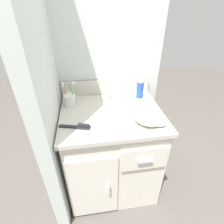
{
  "coord_description": "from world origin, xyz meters",
  "views": [
    {
      "loc": [
        -0.15,
        -1.02,
        1.43
      ],
      "look_at": [
        0.0,
        -0.03,
        0.79
      ],
      "focal_mm": 28.0,
      "sensor_mm": 36.0,
      "label": 1
    }
  ],
  "objects": [
    {
      "name": "shaving_cream_can",
      "position": [
        0.26,
        0.19,
        0.84
      ],
      "size": [
        0.05,
        0.05,
        0.15
      ],
      "color": "#234CB2",
      "rests_on": "vanity"
    },
    {
      "name": "vanity",
      "position": [
        -0.0,
        -0.0,
        0.4
      ],
      "size": [
        0.71,
        0.61,
        0.77
      ],
      "color": "silver",
      "rests_on": "ground_plane"
    },
    {
      "name": "wall_back",
      "position": [
        0.0,
        0.35,
        1.1
      ],
      "size": [
        0.89,
        0.08,
        2.2
      ],
      "primitive_type": "cube",
      "color": "silver",
      "rests_on": "ground_plane"
    },
    {
      "name": "ground_plane",
      "position": [
        0.0,
        0.0,
        0.0
      ],
      "size": [
        6.0,
        6.0,
        0.0
      ],
      "primitive_type": "plane",
      "color": "#4C4742"
    },
    {
      "name": "wall_left",
      "position": [
        -0.41,
        0.0,
        1.1
      ],
      "size": [
        0.08,
        0.67,
        2.2
      ],
      "primitive_type": "cube",
      "color": "silver",
      "rests_on": "ground_plane"
    },
    {
      "name": "hairbrush",
      "position": [
        -0.22,
        -0.15,
        0.78
      ],
      "size": [
        0.2,
        0.08,
        0.03
      ],
      "rotation": [
        0.0,
        0.0,
        -0.26
      ],
      "color": "#232328",
      "rests_on": "vanity"
    },
    {
      "name": "toothbrush_cup",
      "position": [
        -0.29,
        0.14,
        0.81
      ],
      "size": [
        0.09,
        0.08,
        0.19
      ],
      "color": "silver",
      "rests_on": "vanity"
    },
    {
      "name": "sink_faucet",
      "position": [
        0.0,
        0.18,
        0.81
      ],
      "size": [
        0.09,
        0.09,
        0.14
      ],
      "color": "silver",
      "rests_on": "vanity"
    },
    {
      "name": "hand_towel",
      "position": [
        0.23,
        -0.15,
        0.8
      ],
      "size": [
        0.2,
        0.19,
        0.08
      ],
      "color": "white",
      "rests_on": "vanity"
    },
    {
      "name": "backsplash",
      "position": [
        0.0,
        0.29,
        0.83
      ],
      "size": [
        0.71,
        0.02,
        0.12
      ],
      "color": "beige",
      "rests_on": "vanity"
    }
  ]
}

